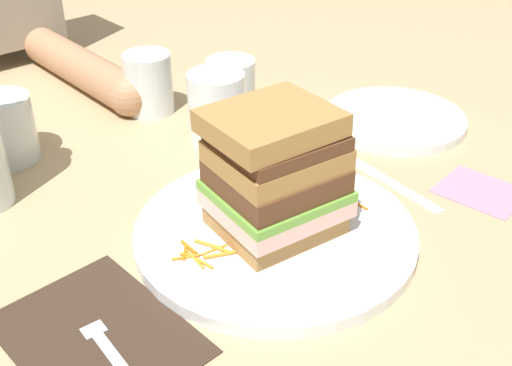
% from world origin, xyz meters
% --- Properties ---
extents(ground_plane, '(3.00, 3.00, 0.00)m').
position_xyz_m(ground_plane, '(0.00, 0.00, 0.00)').
color(ground_plane, tan).
extents(main_plate, '(0.30, 0.30, 0.01)m').
position_xyz_m(main_plate, '(0.01, -0.02, 0.01)').
color(main_plate, white).
rests_on(main_plate, ground_plane).
extents(sandwich, '(0.14, 0.13, 0.13)m').
position_xyz_m(sandwich, '(0.00, -0.02, 0.08)').
color(sandwich, '#A87A42').
rests_on(sandwich, main_plate).
extents(carrot_shred_0, '(0.03, 0.01, 0.00)m').
position_xyz_m(carrot_shred_0, '(-0.10, 0.00, 0.02)').
color(carrot_shred_0, orange).
rests_on(carrot_shred_0, main_plate).
extents(carrot_shred_1, '(0.01, 0.02, 0.00)m').
position_xyz_m(carrot_shred_1, '(-0.06, -0.02, 0.02)').
color(carrot_shred_1, orange).
rests_on(carrot_shred_1, main_plate).
extents(carrot_shred_2, '(0.00, 0.03, 0.00)m').
position_xyz_m(carrot_shred_2, '(-0.08, 0.01, 0.02)').
color(carrot_shred_2, orange).
rests_on(carrot_shred_2, main_plate).
extents(carrot_shred_3, '(0.02, 0.02, 0.00)m').
position_xyz_m(carrot_shred_3, '(-0.09, 0.01, 0.02)').
color(carrot_shred_3, orange).
rests_on(carrot_shred_3, main_plate).
extents(carrot_shred_4, '(0.01, 0.03, 0.00)m').
position_xyz_m(carrot_shred_4, '(-0.09, -0.01, 0.02)').
color(carrot_shred_4, orange).
rests_on(carrot_shred_4, main_plate).
extents(carrot_shred_5, '(0.02, 0.02, 0.00)m').
position_xyz_m(carrot_shred_5, '(-0.09, 0.00, 0.02)').
color(carrot_shred_5, orange).
rests_on(carrot_shred_5, main_plate).
extents(carrot_shred_6, '(0.03, 0.01, 0.00)m').
position_xyz_m(carrot_shred_6, '(-0.07, -0.01, 0.02)').
color(carrot_shred_6, orange).
rests_on(carrot_shred_6, main_plate).
extents(carrot_shred_7, '(0.03, 0.02, 0.00)m').
position_xyz_m(carrot_shred_7, '(-0.07, -0.02, 0.02)').
color(carrot_shred_7, orange).
rests_on(carrot_shred_7, main_plate).
extents(carrot_shred_8, '(0.01, 0.02, 0.00)m').
position_xyz_m(carrot_shred_8, '(-0.09, -0.02, 0.02)').
color(carrot_shred_8, orange).
rests_on(carrot_shred_8, main_plate).
extents(carrot_shred_9, '(0.02, 0.03, 0.00)m').
position_xyz_m(carrot_shred_9, '(-0.07, -0.00, 0.02)').
color(carrot_shred_9, orange).
rests_on(carrot_shred_9, main_plate).
extents(carrot_shred_10, '(0.01, 0.03, 0.00)m').
position_xyz_m(carrot_shred_10, '(0.09, -0.02, 0.02)').
color(carrot_shred_10, orange).
rests_on(carrot_shred_10, main_plate).
extents(carrot_shred_11, '(0.03, 0.01, 0.00)m').
position_xyz_m(carrot_shred_11, '(0.08, -0.03, 0.02)').
color(carrot_shred_11, orange).
rests_on(carrot_shred_11, main_plate).
extents(carrot_shred_12, '(0.03, 0.01, 0.00)m').
position_xyz_m(carrot_shred_12, '(0.10, -0.03, 0.02)').
color(carrot_shred_12, orange).
rests_on(carrot_shred_12, main_plate).
extents(carrot_shred_13, '(0.03, 0.01, 0.00)m').
position_xyz_m(carrot_shred_13, '(0.11, -0.03, 0.02)').
color(carrot_shred_13, orange).
rests_on(carrot_shred_13, main_plate).
extents(carrot_shred_14, '(0.00, 0.03, 0.00)m').
position_xyz_m(carrot_shred_14, '(0.10, -0.05, 0.02)').
color(carrot_shred_14, orange).
rests_on(carrot_shred_14, main_plate).
extents(carrot_shred_15, '(0.02, 0.02, 0.00)m').
position_xyz_m(carrot_shred_15, '(0.10, -0.03, 0.02)').
color(carrot_shred_15, orange).
rests_on(carrot_shred_15, main_plate).
extents(carrot_shred_16, '(0.01, 0.02, 0.00)m').
position_xyz_m(carrot_shred_16, '(0.08, -0.04, 0.02)').
color(carrot_shred_16, orange).
rests_on(carrot_shred_16, main_plate).
extents(carrot_shred_17, '(0.01, 0.03, 0.00)m').
position_xyz_m(carrot_shred_17, '(0.08, -0.05, 0.02)').
color(carrot_shred_17, orange).
rests_on(carrot_shred_17, main_plate).
extents(napkin_dark, '(0.14, 0.18, 0.00)m').
position_xyz_m(napkin_dark, '(-0.21, -0.02, 0.00)').
color(napkin_dark, '#38281E').
rests_on(napkin_dark, ground_plane).
extents(fork, '(0.03, 0.17, 0.00)m').
position_xyz_m(fork, '(-0.21, -0.04, 0.00)').
color(fork, silver).
rests_on(fork, napkin_dark).
extents(knife, '(0.04, 0.20, 0.00)m').
position_xyz_m(knife, '(0.19, -0.02, 0.00)').
color(knife, silver).
rests_on(knife, ground_plane).
extents(juice_glass, '(0.07, 0.07, 0.10)m').
position_xyz_m(juice_glass, '(0.10, 0.19, 0.04)').
color(juice_glass, white).
rests_on(juice_glass, ground_plane).
extents(empty_tumbler_0, '(0.08, 0.08, 0.08)m').
position_xyz_m(empty_tumbler_0, '(-0.13, 0.33, 0.04)').
color(empty_tumbler_0, silver).
rests_on(empty_tumbler_0, ground_plane).
extents(empty_tumbler_1, '(0.07, 0.07, 0.09)m').
position_xyz_m(empty_tumbler_1, '(0.08, 0.33, 0.04)').
color(empty_tumbler_1, silver).
rests_on(empty_tumbler_1, ground_plane).
extents(empty_tumbler_2, '(0.07, 0.07, 0.08)m').
position_xyz_m(empty_tumbler_2, '(0.17, 0.25, 0.04)').
color(empty_tumbler_2, silver).
rests_on(empty_tumbler_2, ground_plane).
extents(side_plate, '(0.20, 0.20, 0.01)m').
position_xyz_m(side_plate, '(0.32, 0.07, 0.01)').
color(side_plate, white).
rests_on(side_plate, ground_plane).
extents(napkin_pink, '(0.09, 0.10, 0.00)m').
position_xyz_m(napkin_pink, '(0.25, -0.12, 0.00)').
color(napkin_pink, pink).
rests_on(napkin_pink, ground_plane).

